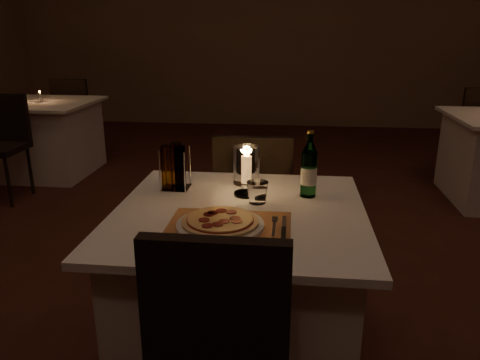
# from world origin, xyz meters

# --- Properties ---
(floor) EXTENTS (8.00, 10.00, 0.02)m
(floor) POSITION_xyz_m (0.00, 0.00, -0.01)
(floor) COLOR #4A2017
(floor) RESTS_ON ground
(wall_back) EXTENTS (8.00, 0.02, 3.00)m
(wall_back) POSITION_xyz_m (0.00, 5.01, 1.50)
(wall_back) COLOR #916E54
(wall_back) RESTS_ON ground
(main_table) EXTENTS (1.00, 1.00, 0.74)m
(main_table) POSITION_xyz_m (-0.03, -0.50, 0.37)
(main_table) COLOR white
(main_table) RESTS_ON ground
(chair_far) EXTENTS (0.42, 0.42, 0.90)m
(chair_far) POSITION_xyz_m (-0.03, 0.22, 0.55)
(chair_far) COLOR black
(chair_far) RESTS_ON ground
(placemat) EXTENTS (0.45, 0.34, 0.00)m
(placemat) POSITION_xyz_m (-0.05, -0.68, 0.74)
(placemat) COLOR #B1703D
(placemat) RESTS_ON main_table
(plate) EXTENTS (0.32, 0.32, 0.01)m
(plate) POSITION_xyz_m (-0.08, -0.68, 0.75)
(plate) COLOR white
(plate) RESTS_ON placemat
(pizza) EXTENTS (0.28, 0.28, 0.02)m
(pizza) POSITION_xyz_m (-0.08, -0.68, 0.77)
(pizza) COLOR #D8B77F
(pizza) RESTS_ON plate
(fork) EXTENTS (0.02, 0.18, 0.00)m
(fork) POSITION_xyz_m (0.11, -0.64, 0.75)
(fork) COLOR silver
(fork) RESTS_ON placemat
(knife) EXTENTS (0.02, 0.22, 0.01)m
(knife) POSITION_xyz_m (0.15, -0.71, 0.75)
(knife) COLOR black
(knife) RESTS_ON placemat
(tumbler) EXTENTS (0.09, 0.09, 0.09)m
(tumbler) POSITION_xyz_m (0.03, -0.41, 0.79)
(tumbler) COLOR white
(tumbler) RESTS_ON main_table
(water_bottle) EXTENTS (0.07, 0.07, 0.29)m
(water_bottle) POSITION_xyz_m (0.24, -0.30, 0.86)
(water_bottle) COLOR #529960
(water_bottle) RESTS_ON main_table
(hurricane_candle) EXTENTS (0.11, 0.11, 0.22)m
(hurricane_candle) POSITION_xyz_m (-0.02, -0.32, 0.87)
(hurricane_candle) COLOR white
(hurricane_candle) RESTS_ON main_table
(cruet_caddy) EXTENTS (0.12, 0.12, 0.21)m
(cruet_caddy) POSITION_xyz_m (-0.35, -0.28, 0.84)
(cruet_caddy) COLOR white
(cruet_caddy) RESTS_ON main_table
(neighbor_table_left) EXTENTS (1.00, 1.00, 0.74)m
(neighbor_table_left) POSITION_xyz_m (-2.32, 2.19, 0.37)
(neighbor_table_left) COLOR white
(neighbor_table_left) RESTS_ON ground
(neighbor_chair_la) EXTENTS (0.42, 0.42, 0.90)m
(neighbor_chair_la) POSITION_xyz_m (-2.32, 1.47, 0.55)
(neighbor_chair_la) COLOR black
(neighbor_chair_la) RESTS_ON ground
(neighbor_chair_lb) EXTENTS (0.42, 0.42, 0.90)m
(neighbor_chair_lb) POSITION_xyz_m (-2.32, 2.90, 0.55)
(neighbor_chair_lb) COLOR black
(neighbor_chair_lb) RESTS_ON ground
(neighbor_candle_left) EXTENTS (0.03, 0.03, 0.11)m
(neighbor_candle_left) POSITION_xyz_m (-2.32, 2.19, 0.79)
(neighbor_candle_left) COLOR white
(neighbor_candle_left) RESTS_ON neighbor_table_left
(neighbor_chair_rb) EXTENTS (0.42, 0.42, 0.90)m
(neighbor_chair_rb) POSITION_xyz_m (2.00, 2.56, 0.55)
(neighbor_chair_rb) COLOR black
(neighbor_chair_rb) RESTS_ON ground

